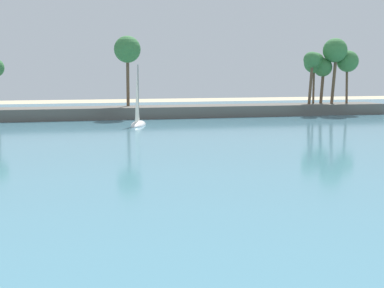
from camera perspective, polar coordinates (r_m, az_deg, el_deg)
sea at (r=65.93m, az=-10.52°, el=1.70°), size 220.00×107.16×0.06m
palm_headland at (r=79.58m, az=-8.10°, el=5.00°), size 96.09×6.44×12.60m
sailboat_mid_bay at (r=68.68m, az=-5.98°, el=2.71°), size 3.42×6.16×8.55m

